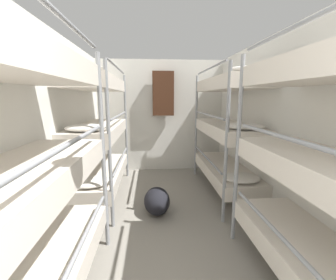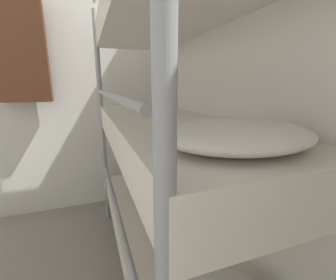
# 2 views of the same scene
# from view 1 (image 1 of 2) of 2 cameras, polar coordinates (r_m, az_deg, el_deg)

# --- Properties ---
(wall_left) EXTENTS (0.06, 5.13, 2.37)m
(wall_left) POSITION_cam_1_polar(r_m,az_deg,el_deg) (2.64, -30.11, 0.47)
(wall_left) COLOR silver
(wall_left) RESTS_ON ground_plane
(wall_right) EXTENTS (0.06, 5.13, 2.37)m
(wall_right) POSITION_cam_1_polar(r_m,az_deg,el_deg) (2.86, 29.17, 1.23)
(wall_right) COLOR silver
(wall_right) RESTS_ON ground_plane
(wall_back) EXTENTS (2.78, 0.06, 2.37)m
(wall_back) POSITION_cam_1_polar(r_m,az_deg,el_deg) (4.90, -1.94, 5.98)
(wall_back) COLOR silver
(wall_back) RESTS_ON ground_plane
(bunk_stack_left_near) EXTENTS (0.65, 1.89, 2.04)m
(bunk_stack_left_near) POSITION_cam_1_polar(r_m,az_deg,el_deg) (1.59, -34.70, -9.40)
(bunk_stack_left_near) COLOR gray
(bunk_stack_left_near) RESTS_ON ground_plane
(bunk_stack_left_far) EXTENTS (0.65, 1.89, 2.04)m
(bunk_stack_left_far) POSITION_cam_1_polar(r_m,az_deg,el_deg) (3.61, -17.18, 2.35)
(bunk_stack_left_far) COLOR gray
(bunk_stack_left_far) RESTS_ON ground_plane
(bunk_stack_right_far) EXTENTS (0.65, 1.89, 2.04)m
(bunk_stack_right_far) POSITION_cam_1_polar(r_m,az_deg,el_deg) (3.73, 14.84, 2.73)
(bunk_stack_right_far) COLOR gray
(bunk_stack_right_far) RESTS_ON ground_plane
(duffel_bag) EXTENTS (0.36, 0.50, 0.36)m
(duffel_bag) POSITION_cam_1_polar(r_m,az_deg,el_deg) (3.23, -2.82, -15.18)
(duffel_bag) COLOR black
(duffel_bag) RESTS_ON ground_plane
(hanging_coat) EXTENTS (0.44, 0.12, 0.90)m
(hanging_coat) POSITION_cam_1_polar(r_m,az_deg,el_deg) (4.74, -1.25, 11.69)
(hanging_coat) COLOR #472819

